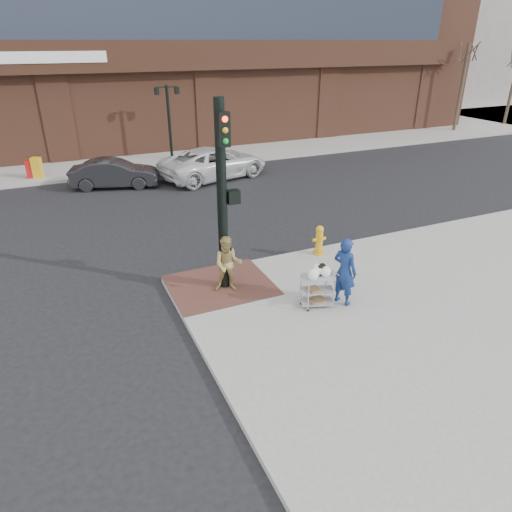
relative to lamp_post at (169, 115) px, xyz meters
name	(u,v)px	position (x,y,z in m)	size (l,w,h in m)	color
ground	(253,300)	(-2.00, -16.00, -2.62)	(220.00, 220.00, 0.00)	black
sidewalk_far	(237,113)	(10.50, 16.00, -2.54)	(65.00, 36.00, 0.15)	gray
brick_curb_ramp	(220,285)	(-2.60, -15.10, -2.46)	(2.80, 2.40, 0.01)	#4D2F24
filler_block	(430,15)	(38.00, 22.00, 6.38)	(14.00, 20.00, 18.00)	slate
bare_tree_a	(470,41)	(22.00, 0.50, 3.65)	(1.80, 1.80, 7.20)	#382B21
lamp_post	(169,115)	(0.00, 0.00, 0.00)	(1.32, 0.22, 4.00)	black
traffic_signal_pole	(223,193)	(-2.48, -15.23, 0.21)	(0.61, 0.51, 5.00)	black
woman_blue	(345,271)	(-0.02, -17.26, -1.57)	(0.66, 0.43, 1.80)	navy
pedestrian_tan	(228,264)	(-2.48, -15.45, -1.69)	(0.76, 0.59, 1.56)	#9C8249
sedan_dark	(114,173)	(-3.73, -3.78, -1.95)	(1.40, 4.03, 1.33)	black
minivan_white	(214,163)	(1.09, -4.18, -1.85)	(2.54, 5.52, 1.53)	silver
utility_cart	(317,288)	(-0.70, -17.11, -1.96)	(0.92, 0.70, 1.13)	gray
fire_hydrant	(319,240)	(0.97, -14.45, -1.98)	(0.45, 0.32, 0.96)	orange
newsbox_red	(30,169)	(-7.38, -0.95, -2.03)	(0.37, 0.34, 0.89)	maroon
newsbox_yellow	(37,168)	(-7.03, -1.07, -1.97)	(0.42, 0.38, 1.00)	gold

